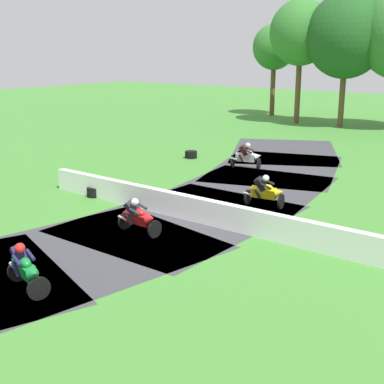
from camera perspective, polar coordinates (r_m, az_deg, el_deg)
ground_plane at (r=19.64m, az=-0.81°, el=-2.83°), size 120.00×120.00×0.00m
track_asphalt at (r=20.64m, az=-4.28°, el=-1.96°), size 12.05×38.46×0.01m
safety_barrier at (r=16.82m, az=13.67°, el=-4.79°), size 24.85×1.09×0.90m
motorcycle_lead_green at (r=14.33m, az=-17.36°, el=-7.75°), size 1.70×1.09×1.43m
motorcycle_chase_red at (r=17.87m, az=-5.76°, el=-2.63°), size 1.69×0.91×1.42m
motorcycle_trailing_yellow at (r=21.03m, az=7.82°, el=0.06°), size 1.69×0.93×1.43m
motorcycle_fourth_white at (r=27.71m, az=5.88°, el=3.81°), size 1.71×1.05×1.42m
tire_stack_mid_a at (r=22.82m, az=-10.41°, el=0.00°), size 0.60×0.60×0.40m
tire_stack_mid_b at (r=30.42m, az=-0.11°, el=4.02°), size 0.69×0.69×0.40m
tree_far_left at (r=45.35m, az=11.54°, el=16.31°), size 4.98×4.98×9.88m
tree_far_right at (r=50.42m, az=8.78°, el=15.00°), size 3.88×3.88×8.19m
tree_behind_barrier at (r=43.96m, az=16.16°, el=15.72°), size 6.16×6.16×10.20m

